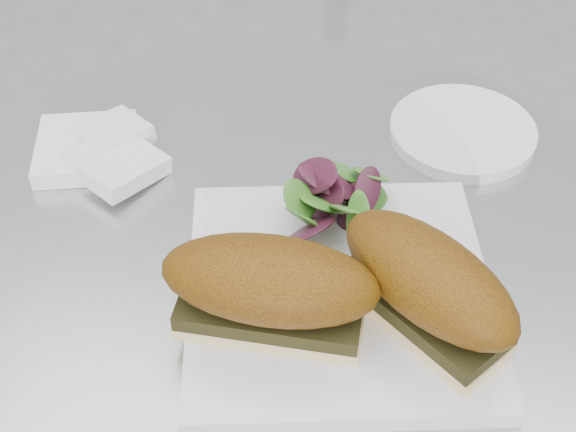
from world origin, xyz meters
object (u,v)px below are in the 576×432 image
sandwich_left (270,288)px  saucer (463,131)px  sandwich_right (427,285)px  plate (339,293)px

sandwich_left → saucer: size_ratio=1.13×
sandwich_left → saucer: (0.13, 0.28, -0.05)m
sandwich_left → sandwich_right: same height
plate → saucer: 0.25m
plate → sandwich_left: size_ratio=1.47×
sandwich_right → saucer: bearing=123.0°
saucer → plate: bearing=-110.3°
plate → saucer: bearing=69.7°
plate → saucer: plate is taller
sandwich_right → saucer: sandwich_right is taller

